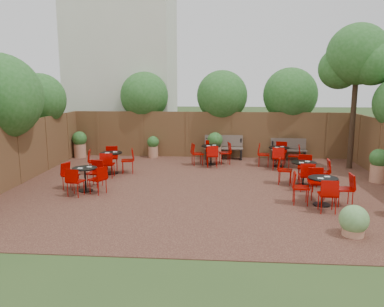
{
  "coord_description": "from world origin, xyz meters",
  "views": [
    {
      "loc": [
        0.51,
        -11.71,
        3.29
      ],
      "look_at": [
        -0.44,
        0.5,
        1.0
      ],
      "focal_mm": 36.13,
      "sensor_mm": 36.0,
      "label": 1
    }
  ],
  "objects": [
    {
      "name": "ground",
      "position": [
        0.0,
        0.0,
        0.0
      ],
      "size": [
        80.0,
        80.0,
        0.0
      ],
      "primitive_type": "plane",
      "color": "#354F23",
      "rests_on": "ground"
    },
    {
      "name": "courtyard_paving",
      "position": [
        0.0,
        0.0,
        0.01
      ],
      "size": [
        12.0,
        10.0,
        0.02
      ],
      "primitive_type": "cube",
      "color": "#391C17",
      "rests_on": "ground"
    },
    {
      "name": "fence_back",
      "position": [
        0.0,
        5.0,
        1.0
      ],
      "size": [
        12.0,
        0.08,
        2.0
      ],
      "primitive_type": "cube",
      "color": "brown",
      "rests_on": "ground"
    },
    {
      "name": "fence_left",
      "position": [
        -6.0,
        0.0,
        1.0
      ],
      "size": [
        0.08,
        10.0,
        2.0
      ],
      "primitive_type": "cube",
      "color": "brown",
      "rests_on": "ground"
    },
    {
      "name": "neighbour_building",
      "position": [
        -4.5,
        8.0,
        4.0
      ],
      "size": [
        5.0,
        4.0,
        8.0
      ],
      "primitive_type": "cube",
      "color": "beige",
      "rests_on": "ground"
    },
    {
      "name": "overhang_foliage",
      "position": [
        -2.82,
        2.07,
        2.73
      ],
      "size": [
        15.6,
        10.84,
        2.73
      ],
      "color": "#245B1D",
      "rests_on": "ground"
    },
    {
      "name": "courtyard_tree",
      "position": [
        5.39,
        3.15,
        4.08
      ],
      "size": [
        2.49,
        2.39,
        5.36
      ],
      "rotation": [
        0.0,
        0.0,
        0.22
      ],
      "color": "black",
      "rests_on": "courtyard_paving"
    },
    {
      "name": "park_bench_left",
      "position": [
        0.6,
        4.63,
        0.54
      ],
      "size": [
        1.64,
        0.55,
        1.01
      ],
      "rotation": [
        0.0,
        0.0,
        0.01
      ],
      "color": "brown",
      "rests_on": "courtyard_paving"
    },
    {
      "name": "park_bench_right",
      "position": [
        3.34,
        4.62,
        0.49
      ],
      "size": [
        1.48,
        0.54,
        0.9
      ],
      "rotation": [
        0.0,
        0.0,
        -0.05
      ],
      "color": "brown",
      "rests_on": "courtyard_paving"
    },
    {
      "name": "bistro_tables",
      "position": [
        0.45,
        1.13,
        0.46
      ],
      "size": [
        8.34,
        6.55,
        0.89
      ],
      "color": "black",
      "rests_on": "courtyard_paving"
    },
    {
      "name": "planters",
      "position": [
        -0.44,
        3.58,
        0.62
      ],
      "size": [
        11.91,
        4.17,
        1.17
      ],
      "color": "#B17658",
      "rests_on": "courtyard_paving"
    }
  ]
}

